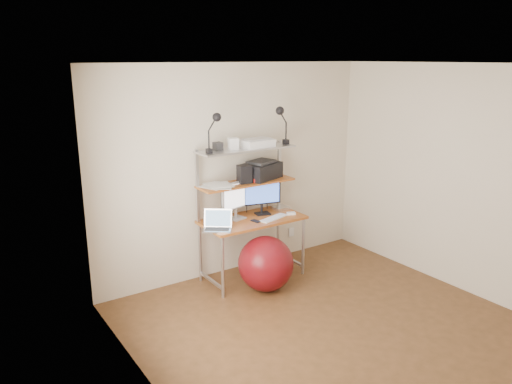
# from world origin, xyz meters

# --- Properties ---
(room) EXTENTS (3.60, 3.60, 3.60)m
(room) POSITION_xyz_m (0.00, 0.00, 1.25)
(room) COLOR brown
(room) RESTS_ON ground
(computer_desk) EXTENTS (1.20, 0.60, 1.57)m
(computer_desk) POSITION_xyz_m (0.00, 1.50, 0.96)
(computer_desk) COLOR #A75F20
(computer_desk) RESTS_ON ground
(desktop) EXTENTS (1.20, 0.60, 0.00)m
(desktop) POSITION_xyz_m (0.00, 1.44, 0.74)
(desktop) COLOR #A75F20
(desktop) RESTS_ON computer_desk
(mid_shelf) EXTENTS (1.18, 0.34, 0.00)m
(mid_shelf) POSITION_xyz_m (0.00, 1.57, 1.15)
(mid_shelf) COLOR #A75F20
(mid_shelf) RESTS_ON computer_desk
(top_shelf) EXTENTS (1.18, 0.34, 0.00)m
(top_shelf) POSITION_xyz_m (0.00, 1.57, 1.55)
(top_shelf) COLOR #B4B4B9
(top_shelf) RESTS_ON computer_desk
(floor) EXTENTS (3.60, 3.60, 0.00)m
(floor) POSITION_xyz_m (0.00, 0.00, 0.00)
(floor) COLOR brown
(floor) RESTS_ON ground
(wall_outlet) EXTENTS (0.08, 0.01, 0.12)m
(wall_outlet) POSITION_xyz_m (0.85, 1.79, 0.30)
(wall_outlet) COLOR white
(wall_outlet) RESTS_ON room
(monitor_silver) EXTENTS (0.42, 0.19, 0.47)m
(monitor_silver) POSITION_xyz_m (-0.16, 1.55, 0.99)
(monitor_silver) COLOR silver
(monitor_silver) RESTS_ON desktop
(monitor_black) EXTENTS (0.47, 0.18, 0.48)m
(monitor_black) POSITION_xyz_m (0.19, 1.53, 0.98)
(monitor_black) COLOR black
(monitor_black) RESTS_ON desktop
(laptop) EXTENTS (0.39, 0.38, 0.27)m
(laptop) POSITION_xyz_m (-0.52, 1.34, 0.78)
(laptop) COLOR silver
(laptop) RESTS_ON desktop
(keyboard) EXTENTS (0.42, 0.22, 0.01)m
(keyboard) POSITION_xyz_m (0.21, 1.30, 0.75)
(keyboard) COLOR white
(keyboard) RESTS_ON desktop
(mouse) EXTENTS (0.11, 0.09, 0.03)m
(mouse) POSITION_xyz_m (0.47, 1.31, 0.75)
(mouse) COLOR white
(mouse) RESTS_ON desktop
(mac_mini) EXTENTS (0.18, 0.18, 0.03)m
(mac_mini) POSITION_xyz_m (0.49, 1.55, 0.76)
(mac_mini) COLOR silver
(mac_mini) RESTS_ON desktop
(phone) EXTENTS (0.09, 0.13, 0.01)m
(phone) POSITION_xyz_m (-0.03, 1.33, 0.74)
(phone) COLOR black
(phone) RESTS_ON desktop
(printer) EXTENTS (0.54, 0.45, 0.22)m
(printer) POSITION_xyz_m (0.24, 1.62, 1.25)
(printer) COLOR black
(printer) RESTS_ON mid_shelf
(nas_cube) EXTENTS (0.16, 0.16, 0.21)m
(nas_cube) POSITION_xyz_m (-0.04, 1.54, 1.25)
(nas_cube) COLOR black
(nas_cube) RESTS_ON mid_shelf
(red_box) EXTENTS (0.19, 0.14, 0.05)m
(red_box) POSITION_xyz_m (0.13, 1.51, 1.18)
(red_box) COLOR #AF201C
(red_box) RESTS_ON mid_shelf
(scanner) EXTENTS (0.39, 0.26, 0.10)m
(scanner) POSITION_xyz_m (0.14, 1.57, 1.60)
(scanner) COLOR white
(scanner) RESTS_ON top_shelf
(box_white) EXTENTS (0.13, 0.12, 0.13)m
(box_white) POSITION_xyz_m (-0.17, 1.58, 1.62)
(box_white) COLOR white
(box_white) RESTS_ON top_shelf
(box_grey) EXTENTS (0.10, 0.10, 0.09)m
(box_grey) POSITION_xyz_m (-0.34, 1.63, 1.60)
(box_grey) COLOR #2B2B2D
(box_grey) RESTS_ON top_shelf
(clip_lamp_left) EXTENTS (0.17, 0.10, 0.43)m
(clip_lamp_left) POSITION_xyz_m (-0.44, 1.50, 1.87)
(clip_lamp_left) COLOR black
(clip_lamp_left) RESTS_ON top_shelf
(clip_lamp_right) EXTENTS (0.18, 0.10, 0.45)m
(clip_lamp_right) POSITION_xyz_m (0.46, 1.52, 1.88)
(clip_lamp_right) COLOR black
(clip_lamp_right) RESTS_ON top_shelf
(exercise_ball) EXTENTS (0.63, 0.63, 0.63)m
(exercise_ball) POSITION_xyz_m (-0.06, 1.08, 0.31)
(exercise_ball) COLOR #680B0E
(exercise_ball) RESTS_ON floor
(paper_stack) EXTENTS (0.40, 0.41, 0.03)m
(paper_stack) POSITION_xyz_m (-0.37, 1.56, 1.17)
(paper_stack) COLOR white
(paper_stack) RESTS_ON mid_shelf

